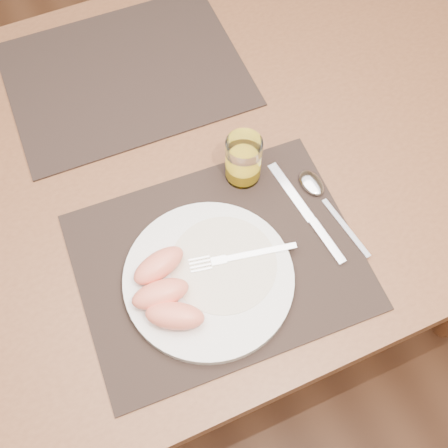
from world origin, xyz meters
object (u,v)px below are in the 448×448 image
(table, at_px, (183,180))
(spoon, at_px, (316,189))
(fork, at_px, (234,258))
(knife, at_px, (312,220))
(juice_glass, at_px, (243,161))
(placemat_near, at_px, (219,261))
(plate, at_px, (209,279))
(placemat_far, at_px, (125,74))

(table, relative_size, spoon, 7.28)
(fork, height_order, knife, fork)
(spoon, relative_size, juice_glass, 2.06)
(table, bearing_deg, juice_glass, -45.19)
(spoon, bearing_deg, knife, -125.37)
(table, height_order, knife, knife)
(placemat_near, relative_size, spoon, 2.34)
(table, relative_size, placemat_near, 3.11)
(table, relative_size, plate, 5.19)
(knife, xyz_separation_m, juice_glass, (-0.07, 0.13, 0.04))
(fork, height_order, spoon, fork)
(placemat_far, distance_m, juice_glass, 0.33)
(table, xyz_separation_m, knife, (0.15, -0.22, 0.09))
(placemat_near, xyz_separation_m, knife, (0.17, 0.00, 0.00))
(placemat_far, distance_m, spoon, 0.44)
(table, bearing_deg, plate, -101.21)
(placemat_far, bearing_deg, knife, -67.80)
(spoon, bearing_deg, table, 138.04)
(placemat_near, xyz_separation_m, plate, (-0.03, -0.03, 0.01))
(juice_glass, bearing_deg, placemat_near, -127.85)
(plate, relative_size, fork, 1.55)
(plate, distance_m, spoon, 0.25)
(placemat_near, relative_size, fork, 2.58)
(table, distance_m, spoon, 0.27)
(placemat_far, bearing_deg, juice_glass, -69.97)
(table, distance_m, juice_glass, 0.18)
(placemat_near, relative_size, plate, 1.67)
(table, height_order, placemat_near, placemat_near)
(fork, bearing_deg, spoon, 19.11)
(juice_glass, bearing_deg, knife, -63.02)
(placemat_far, height_order, plate, plate)
(spoon, bearing_deg, juice_glass, 141.00)
(fork, xyz_separation_m, juice_glass, (0.08, 0.15, 0.02))
(placemat_far, distance_m, fork, 0.45)
(plate, height_order, fork, fork)
(plate, relative_size, spoon, 1.40)
(placemat_near, bearing_deg, plate, -138.83)
(table, distance_m, placemat_far, 0.24)
(plate, bearing_deg, table, 78.79)
(placemat_near, relative_size, juice_glass, 4.82)
(placemat_far, bearing_deg, fork, -86.59)
(juice_glass, bearing_deg, plate, -129.85)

